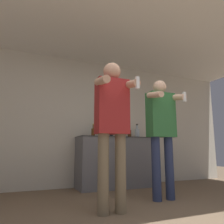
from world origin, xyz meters
TOP-DOWN VIEW (x-y plane):
  - wall_back at (0.00, 2.73)m, footprint 7.00×0.06m
  - ceiling_slab at (0.00, 1.35)m, footprint 7.00×3.22m
  - counter at (0.54, 2.42)m, footprint 1.54×0.59m
  - bottle_amber_bourbon at (1.06, 2.49)m, footprint 0.10×0.10m
  - bottle_red_label at (0.87, 2.49)m, footprint 0.07×0.07m
  - bottle_dark_rum at (0.47, 2.49)m, footprint 0.07×0.07m
  - bottle_clear_vodka at (0.08, 2.49)m, footprint 0.07×0.07m
  - bottle_short_whiskey at (0.60, 2.49)m, footprint 0.09×0.09m
  - person_woman_foreground at (-0.23, 0.83)m, footprint 0.47×0.44m
  - person_man_side at (0.72, 1.16)m, footprint 0.49×0.43m

SIDE VIEW (x-z plane):
  - counter at x=0.54m, z-range 0.00..0.96m
  - bottle_clear_vodka at x=0.08m, z-range 0.92..1.17m
  - bottle_red_label at x=0.87m, z-range 0.92..1.17m
  - person_woman_foreground at x=-0.23m, z-range 0.16..1.94m
  - person_man_side at x=0.72m, z-range 0.16..1.93m
  - bottle_dark_rum at x=0.47m, z-range 0.93..1.17m
  - bottle_short_whiskey at x=0.60m, z-range 0.93..1.20m
  - bottle_amber_bourbon at x=1.06m, z-range 0.92..1.22m
  - wall_back at x=0.00m, z-range 0.00..2.55m
  - ceiling_slab at x=0.00m, z-range 2.55..2.60m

